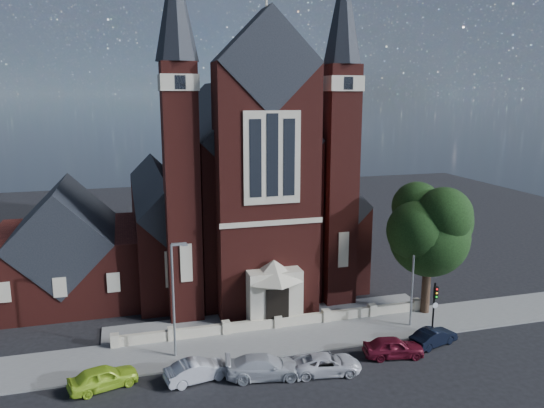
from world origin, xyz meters
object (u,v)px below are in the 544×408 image
(car_dark_red, at_px, (393,347))
(car_navy, at_px, (434,337))
(church, at_px, (233,188))
(traffic_signal, at_px, (435,301))
(street_lamp_right, at_px, (414,270))
(car_white_suv, at_px, (327,364))
(car_silver_b, at_px, (265,367))
(street_tree, at_px, (433,232))
(parish_hall, at_px, (66,253))
(street_lamp_left, at_px, (174,294))
(car_silver_a, at_px, (198,370))
(car_lime_van, at_px, (103,377))

(car_dark_red, distance_m, car_navy, 3.70)
(car_navy, bearing_deg, church, 7.26)
(traffic_signal, bearing_deg, street_lamp_right, 120.01)
(car_white_suv, relative_size, car_navy, 1.18)
(street_lamp_right, height_order, traffic_signal, street_lamp_right)
(street_lamp_right, xyz_separation_m, car_silver_b, (-12.88, -4.18, -3.88))
(street_tree, height_order, car_white_suv, street_tree)
(car_dark_red, bearing_deg, car_navy, -67.86)
(parish_hall, bearing_deg, street_lamp_right, -28.22)
(parish_hall, height_order, street_lamp_left, parish_hall)
(car_white_suv, xyz_separation_m, car_dark_red, (5.17, 0.78, 0.08))
(street_lamp_left, bearing_deg, car_silver_a, -74.22)
(church, bearing_deg, parish_hall, -162.84)
(street_lamp_left, relative_size, car_silver_b, 1.63)
(car_silver_a, bearing_deg, car_lime_van, 71.72)
(car_silver_a, bearing_deg, parish_hall, 16.16)
(church, height_order, car_white_suv, church)
(street_lamp_right, bearing_deg, car_dark_red, -132.89)
(church, distance_m, car_white_suv, 24.91)
(parish_hall, height_order, car_silver_b, parish_hall)
(car_silver_a, distance_m, car_silver_b, 4.21)
(street_lamp_right, xyz_separation_m, traffic_signal, (0.91, -1.57, -2.02))
(traffic_signal, xyz_separation_m, car_navy, (-0.99, -1.63, -1.96))
(traffic_signal, distance_m, car_dark_red, 5.53)
(traffic_signal, xyz_separation_m, car_silver_b, (-13.79, -2.61, -1.86))
(street_tree, relative_size, car_dark_red, 2.59)
(car_lime_van, bearing_deg, car_silver_a, -113.12)
(church, distance_m, street_lamp_left, 20.84)
(car_lime_van, xyz_separation_m, car_silver_a, (5.69, -0.70, -0.03))
(parish_hall, height_order, traffic_signal, parish_hall)
(parish_hall, xyz_separation_m, car_navy, (26.01, -17.21, -3.39))
(church, relative_size, traffic_signal, 8.72)
(car_dark_red, relative_size, car_navy, 1.09)
(car_silver_a, bearing_deg, street_lamp_right, -89.91)
(parish_hall, distance_m, street_lamp_right, 29.62)
(church, relative_size, car_silver_a, 8.45)
(car_silver_b, height_order, car_navy, car_silver_b)
(street_lamp_left, relative_size, traffic_signal, 2.02)
(street_lamp_right, distance_m, car_navy, 5.11)
(church, bearing_deg, street_lamp_right, -61.96)
(street_lamp_left, xyz_separation_m, car_lime_van, (-4.72, -2.74, -3.89))
(street_tree, xyz_separation_m, car_navy, (-2.59, -4.92, -6.34))
(car_navy, bearing_deg, car_silver_b, 77.30)
(parish_hall, bearing_deg, traffic_signal, -29.98)
(street_tree, xyz_separation_m, car_dark_red, (-6.21, -5.69, -6.26))
(church, relative_size, car_lime_van, 8.36)
(car_white_suv, relative_size, car_dark_red, 1.08)
(car_white_suv, distance_m, car_dark_red, 5.23)
(street_lamp_right, relative_size, car_silver_b, 1.63)
(church, relative_size, car_navy, 9.24)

